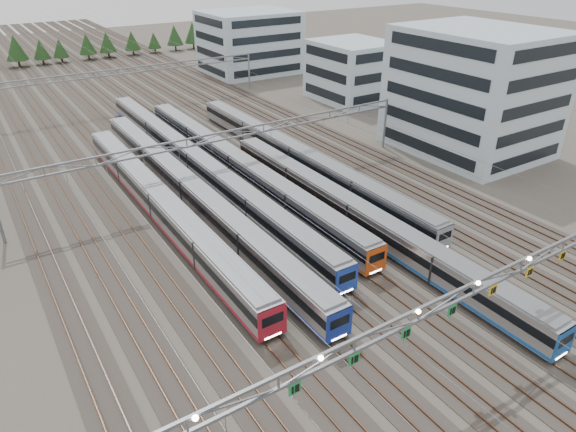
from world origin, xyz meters
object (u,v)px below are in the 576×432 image
gantry_far (124,76)px  depot_bldg_mid (352,71)px  train_d (237,165)px  train_f (296,156)px  gantry_near (474,291)px  train_b (191,191)px  train_e (355,215)px  depot_bldg_north (250,42)px  train_a (161,204)px  depot_bldg_south (473,92)px  train_c (196,162)px  gantry_mid (227,142)px

gantry_far → depot_bldg_mid: bearing=-24.5°
train_d → train_f: 9.13m
train_f → depot_bldg_mid: bearing=39.5°
gantry_near → gantry_far: 85.12m
train_b → gantry_far: 48.35m
train_f → train_e: bearing=-103.2°
gantry_far → depot_bldg_north: (36.64, 15.15, 1.01)m
train_a → depot_bldg_south: 50.42m
train_c → train_d: bearing=-41.4°
train_d → gantry_mid: 5.34m
gantry_mid → depot_bldg_south: 39.39m
train_a → gantry_far: 50.80m
gantry_mid → depot_bldg_mid: bearing=31.5°
depot_bldg_north → gantry_near: bearing=-110.1°
train_b → train_e: 20.94m
train_d → gantry_mid: (-2.25, -1.97, 4.42)m
train_f → gantry_near: (-11.30, -40.54, 5.19)m
depot_bldg_north → train_a: bearing=-126.6°
train_d → train_a: bearing=-154.9°
train_a → train_b: 4.80m
train_c → train_f: 14.59m
gantry_near → train_b: bearing=100.2°
train_a → train_e: bearing=-38.5°
gantry_far → train_c: bearing=-93.3°
train_c → gantry_far: 39.37m
depot_bldg_north → train_e: bearing=-110.8°
gantry_far → gantry_mid: bearing=-90.0°
gantry_near → gantry_far: gantry_near is taller
depot_bldg_south → depot_bldg_mid: size_ratio=1.38×
gantry_far → depot_bldg_mid: depot_bldg_mid is taller
gantry_near → gantry_mid: 40.12m
train_e → train_d: bearing=102.3°
depot_bldg_south → depot_bldg_mid: 33.77m
train_e → depot_bldg_north: 84.49m
train_b → train_c: bearing=62.4°
train_a → depot_bldg_south: bearing=-3.7°
train_c → train_d: train_d is taller
gantry_far → train_a: bearing=-102.8°
train_d → train_f: train_d is taller
train_a → gantry_near: gantry_near is taller
train_b → train_d: (9.00, 4.65, -0.00)m
train_e → gantry_mid: bearing=109.9°
train_a → train_f: size_ratio=0.90×
train_c → train_d: (4.50, -3.97, 0.04)m
train_d → gantry_mid: size_ratio=1.05×
train_e → gantry_near: size_ratio=0.91×
train_e → depot_bldg_north: depot_bldg_north is taller
gantry_near → depot_bldg_south: bearing=40.1°
gantry_mid → depot_bldg_north: size_ratio=2.56×
train_f → depot_bldg_south: 29.39m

